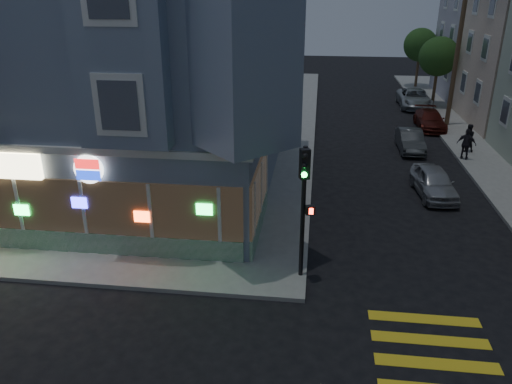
% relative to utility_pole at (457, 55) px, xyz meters
% --- Properties ---
extents(ground, '(120.00, 120.00, 0.00)m').
position_rel_utility_pole_xyz_m(ground, '(-12.00, -24.00, -4.80)').
color(ground, black).
rests_on(ground, ground).
extents(sidewalk_nw, '(33.00, 42.00, 0.15)m').
position_rel_utility_pole_xyz_m(sidewalk_nw, '(-25.50, -1.00, -4.72)').
color(sidewalk_nw, gray).
rests_on(sidewalk_nw, ground).
extents(corner_building, '(14.60, 14.60, 11.40)m').
position_rel_utility_pole_xyz_m(corner_building, '(-18.00, -13.02, 1.02)').
color(corner_building, gray).
rests_on(corner_building, sidewalk_nw).
extents(utility_pole, '(2.20, 0.30, 9.00)m').
position_rel_utility_pole_xyz_m(utility_pole, '(0.00, 0.00, 0.00)').
color(utility_pole, '#4C3826').
rests_on(utility_pole, sidewalk_ne).
extents(street_tree_near, '(3.00, 3.00, 5.30)m').
position_rel_utility_pole_xyz_m(street_tree_near, '(0.20, 6.00, -0.86)').
color(street_tree_near, '#4C3826').
rests_on(street_tree_near, sidewalk_ne).
extents(street_tree_far, '(3.00, 3.00, 5.30)m').
position_rel_utility_pole_xyz_m(street_tree_far, '(0.20, 14.00, -0.86)').
color(street_tree_far, '#4C3826').
rests_on(street_tree_far, sidewalk_ne).
extents(pedestrian_a, '(0.78, 0.61, 1.61)m').
position_rel_utility_pole_xyz_m(pedestrian_a, '(-0.24, -6.07, -3.84)').
color(pedestrian_a, black).
rests_on(pedestrian_a, sidewalk_ne).
extents(pedestrian_b, '(1.09, 0.78, 1.72)m').
position_rel_utility_pole_xyz_m(pedestrian_b, '(-0.70, -7.51, -3.79)').
color(pedestrian_b, '#26232C').
rests_on(pedestrian_b, sidewalk_ne).
extents(parked_car_a, '(1.84, 3.95, 1.31)m').
position_rel_utility_pole_xyz_m(parked_car_a, '(-3.40, -12.68, -4.14)').
color(parked_car_a, '#A2A5AA').
rests_on(parked_car_a, ground).
extents(parked_car_b, '(1.31, 3.74, 1.23)m').
position_rel_utility_pole_xyz_m(parked_car_b, '(-3.40, -5.90, -4.18)').
color(parked_car_b, '#3C3F41').
rests_on(parked_car_b, ground).
extents(parked_car_c, '(1.72, 4.20, 1.22)m').
position_rel_utility_pole_xyz_m(parked_car_c, '(-1.30, -0.70, -4.19)').
color(parked_car_c, '#4F1812').
rests_on(parked_car_c, ground).
extents(parked_car_d, '(2.41, 5.13, 1.42)m').
position_rel_utility_pole_xyz_m(parked_car_d, '(-1.30, 5.73, -4.09)').
color(parked_car_d, '#A5ACB0').
rests_on(parked_car_d, ground).
extents(traffic_signal, '(0.57, 0.50, 4.48)m').
position_rel_utility_pole_xyz_m(traffic_signal, '(-9.18, -20.71, -1.62)').
color(traffic_signal, black).
rests_on(traffic_signal, sidewalk_nw).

